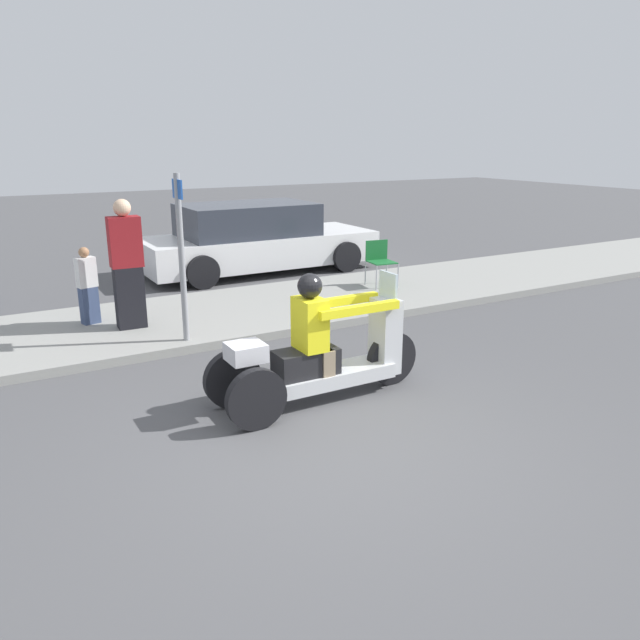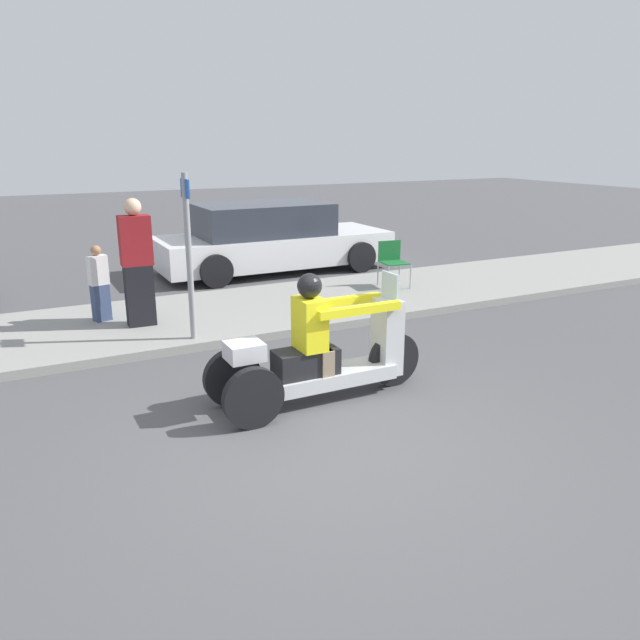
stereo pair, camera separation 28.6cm
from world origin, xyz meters
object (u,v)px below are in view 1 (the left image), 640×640
(motorcycle_trike, at_px, (319,356))
(folding_chair_curbside, at_px, (379,258))
(spectator_mid_group, at_px, (88,287))
(parked_car_lot_left, at_px, (255,240))
(street_sign, at_px, (181,252))
(spectator_by_tree, at_px, (127,267))

(motorcycle_trike, xyz_separation_m, folding_chair_curbside, (3.42, 3.78, 0.12))
(spectator_mid_group, relative_size, parked_car_lot_left, 0.23)
(spectator_mid_group, bearing_deg, folding_chair_curbside, -0.88)
(spectator_mid_group, height_order, street_sign, street_sign)
(folding_chair_curbside, bearing_deg, parked_car_lot_left, 114.05)
(spectator_by_tree, xyz_separation_m, spectator_mid_group, (-0.48, 0.50, -0.34))
(spectator_by_tree, relative_size, spectator_mid_group, 1.62)
(motorcycle_trike, xyz_separation_m, spectator_by_tree, (-1.19, 3.36, 0.49))
(motorcycle_trike, height_order, street_sign, street_sign)
(parked_car_lot_left, distance_m, street_sign, 5.10)
(motorcycle_trike, bearing_deg, spectator_mid_group, 113.38)
(folding_chair_curbside, bearing_deg, motorcycle_trike, -132.14)
(spectator_mid_group, distance_m, folding_chair_curbside, 5.09)
(spectator_mid_group, bearing_deg, motorcycle_trike, -66.62)
(folding_chair_curbside, height_order, parked_car_lot_left, parked_car_lot_left)
(spectator_by_tree, height_order, street_sign, street_sign)
(spectator_mid_group, xyz_separation_m, parked_car_lot_left, (3.85, 2.70, 0.02))
(motorcycle_trike, distance_m, street_sign, 2.62)
(parked_car_lot_left, xyz_separation_m, street_sign, (-2.88, -4.17, 0.63))
(spectator_by_tree, xyz_separation_m, parked_car_lot_left, (3.37, 3.19, -0.31))
(parked_car_lot_left, height_order, street_sign, street_sign)
(motorcycle_trike, distance_m, parked_car_lot_left, 6.91)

